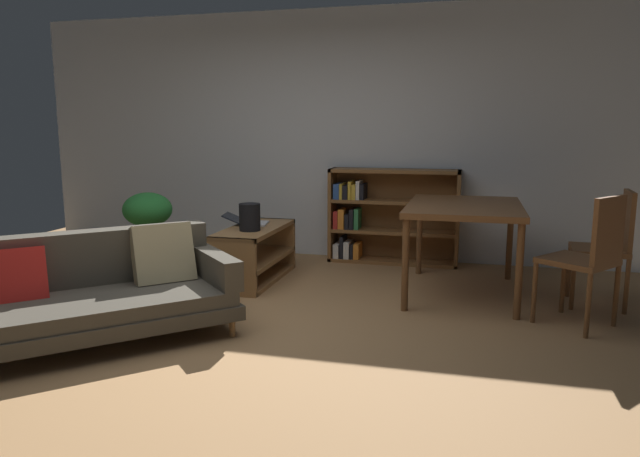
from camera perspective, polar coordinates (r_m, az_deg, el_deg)
name	(u,v)px	position (r m, az deg, el deg)	size (l,w,h in m)	color
ground_plane	(229,332)	(4.28, -8.89, -9.97)	(8.16, 8.16, 0.00)	#A87A4C
back_wall_panel	(323,136)	(6.59, 0.26, 9.05)	(6.80, 0.10, 2.70)	silver
fabric_couch	(100,290)	(4.33, -20.68, -5.62)	(1.85, 1.84, 0.74)	olive
media_console	(255,255)	(5.60, -6.40, -2.57)	(0.46, 1.15, 0.51)	olive
open_laptop	(248,222)	(5.72, -7.03, 0.67)	(0.47, 0.36, 0.10)	silver
desk_speaker	(250,217)	(5.36, -6.87, 1.12)	(0.19, 0.19, 0.25)	black
potted_floor_plant	(148,221)	(5.93, -16.42, 0.70)	(0.51, 0.50, 0.82)	#333338
dining_table	(464,213)	(5.17, 13.87, 1.48)	(0.95, 1.33, 0.79)	brown
dining_chair_near	(610,242)	(5.25, 26.43, -1.22)	(0.45, 0.45, 0.95)	brown
dining_chair_far	(589,254)	(4.61, 24.74, -2.29)	(0.62, 0.62, 0.97)	brown
bookshelf	(385,216)	(6.33, 6.35, 1.19)	(1.37, 0.32, 1.01)	brown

